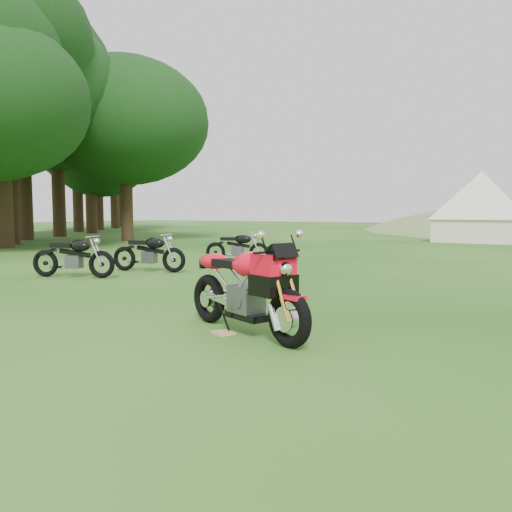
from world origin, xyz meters
The scene contains 8 objects.
ground centered at (0.00, 0.00, 0.00)m, with size 120.00×120.00×0.00m, color #14450E.
treeline centered at (-20.00, 15.00, 0.00)m, with size 28.00×32.00×14.00m, color black, non-canonical shape.
sport_motorcycle centered at (0.86, -0.86, 0.58)m, with size 1.93×0.48×1.16m, color red, non-canonical shape.
plywood_board centered at (0.66, -0.99, 0.01)m, with size 0.24×0.19×0.02m, color tan.
vintage_moto_a centered at (-4.76, 1.12, 0.46)m, with size 1.75×0.40×0.92m, color black, non-canonical shape.
vintage_moto_b centered at (-4.21, 2.70, 0.46)m, with size 1.73×0.40×0.91m, color black, non-canonical shape.
vintage_moto_c centered at (-3.75, 5.48, 0.44)m, with size 1.67×0.39×0.88m, color black, non-canonical shape.
tent_left centered at (-0.02, 19.40, 1.48)m, with size 3.41×3.41×2.96m, color silver, non-canonical shape.
Camera 1 is at (3.92, -5.30, 1.33)m, focal length 35.00 mm.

